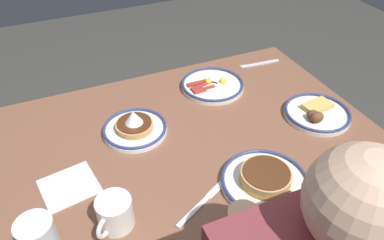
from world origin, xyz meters
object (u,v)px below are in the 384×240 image
object	(u,v)px
plate_center_pancakes	(265,180)
plate_far_side	(317,113)
coffee_mug	(114,213)
fork_near	(259,64)
plate_near_main	(135,127)
plate_far_companion	(212,85)
paper_napkin	(69,186)
butter_knife	(204,201)

from	to	relation	value
plate_center_pancakes	plate_far_side	bearing A→B (deg)	-149.69
coffee_mug	fork_near	world-z (taller)	coffee_mug
plate_near_main	plate_far_companion	world-z (taller)	plate_near_main
coffee_mug	paper_napkin	xyz separation A→B (m)	(0.09, -0.18, -0.04)
fork_near	plate_far_companion	bearing A→B (deg)	17.03
plate_center_pancakes	plate_far_side	distance (m)	0.39
plate_near_main	butter_knife	xyz separation A→B (m)	(-0.09, 0.36, -0.02)
plate_far_side	fork_near	xyz separation A→B (m)	(-0.01, -0.40, -0.01)
plate_center_pancakes	coffee_mug	world-z (taller)	coffee_mug
plate_far_companion	butter_knife	distance (m)	0.57
paper_napkin	coffee_mug	bearing A→B (deg)	117.11
coffee_mug	fork_near	xyz separation A→B (m)	(-0.77, -0.56, -0.04)
plate_far_side	paper_napkin	xyz separation A→B (m)	(0.85, -0.02, -0.01)
butter_knife	plate_center_pancakes	bearing A→B (deg)	175.98
plate_far_side	paper_napkin	world-z (taller)	plate_far_side
plate_near_main	paper_napkin	world-z (taller)	plate_near_main
plate_near_main	coffee_mug	size ratio (longest dim) A/B	2.03
plate_far_companion	fork_near	bearing A→B (deg)	-162.97
coffee_mug	fork_near	size ratio (longest dim) A/B	0.58
plate_far_companion	coffee_mug	world-z (taller)	coffee_mug
paper_napkin	fork_near	world-z (taller)	fork_near
paper_napkin	butter_knife	world-z (taller)	butter_knife
plate_far_companion	paper_napkin	xyz separation A→B (m)	(0.60, 0.30, -0.01)
plate_far_companion	butter_knife	bearing A→B (deg)	61.51
plate_center_pancakes	plate_far_companion	distance (m)	0.52
plate_far_companion	plate_far_side	world-z (taller)	plate_far_side
plate_far_companion	butter_knife	size ratio (longest dim) A/B	1.21
coffee_mug	fork_near	distance (m)	0.95
paper_napkin	plate_far_side	bearing A→B (deg)	178.81
plate_center_pancakes	plate_far_side	world-z (taller)	plate_center_pancakes
paper_napkin	fork_near	bearing A→B (deg)	-156.43
plate_near_main	coffee_mug	world-z (taller)	coffee_mug
plate_center_pancakes	plate_far_side	xyz separation A→B (m)	(-0.34, -0.20, -0.00)
plate_far_side	butter_knife	bearing A→B (deg)	19.47
plate_near_main	coffee_mug	bearing A→B (deg)	65.77
plate_near_main	plate_far_side	world-z (taller)	plate_near_main
paper_napkin	plate_center_pancakes	bearing A→B (deg)	157.10
plate_near_main	fork_near	bearing A→B (deg)	-160.52
plate_far_companion	plate_near_main	bearing A→B (deg)	21.26
plate_near_main	plate_far_side	distance (m)	0.64
plate_center_pancakes	coffee_mug	size ratio (longest dim) A/B	2.39
fork_near	paper_napkin	bearing A→B (deg)	23.57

